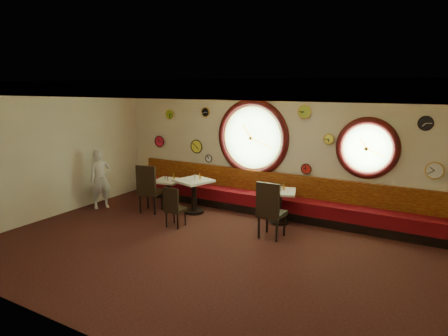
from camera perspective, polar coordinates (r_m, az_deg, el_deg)
floor at (r=7.84m, az=-1.93°, el=-11.96°), size 9.00×6.00×0.00m
ceiling at (r=7.19m, az=-2.11°, el=12.11°), size 9.00×6.00×0.02m
wall_back at (r=9.97m, az=7.22°, el=2.68°), size 9.00×0.02×3.20m
wall_front at (r=5.15m, az=-20.20°, el=-6.50°), size 9.00×0.02×3.20m
wall_left at (r=10.43m, az=-23.45°, el=2.20°), size 0.02×6.00×3.20m
molding_back at (r=9.81m, az=7.33°, el=11.38°), size 9.00×0.10×0.18m
molding_front at (r=4.95m, az=-20.99°, el=10.52°), size 9.00×0.10×0.18m
molding_left at (r=10.28m, az=-23.97°, el=10.50°), size 0.10×6.00×0.18m
banquette_base at (r=10.07m, az=6.37°, el=-6.00°), size 8.00×0.55×0.20m
banquette_seat at (r=9.99m, az=6.40°, el=-4.63°), size 8.00×0.55×0.30m
banquette_back at (r=10.09m, az=6.96°, el=-2.14°), size 8.00×0.10×0.55m
porthole_left_glass at (r=10.18m, az=4.13°, el=4.34°), size 1.66×0.02×1.66m
porthole_left_frame at (r=10.17m, az=4.09°, el=4.33°), size 1.98×0.18×1.98m
porthole_left_ring at (r=10.14m, az=4.01°, el=4.32°), size 1.61×0.03×1.61m
porthole_right_glass at (r=9.31m, az=19.79°, el=2.69°), size 1.10×0.02×1.10m
porthole_right_frame at (r=9.30m, az=19.77°, el=2.68°), size 1.38×0.18×1.38m
porthole_right_ring at (r=9.27m, az=19.74°, el=2.65°), size 1.09×0.03×1.09m
wall_clock_0 at (r=10.78m, az=-2.67°, el=7.97°), size 0.24×0.03×0.24m
wall_clock_1 at (r=10.88m, az=-2.16°, el=1.37°), size 0.20×0.03×0.20m
wall_clock_2 at (r=9.57m, az=11.44°, el=7.89°), size 0.30×0.03×0.30m
wall_clock_3 at (r=11.48m, az=-7.75°, el=7.61°), size 0.26×0.03×0.26m
wall_clock_4 at (r=9.45m, az=14.74°, el=4.03°), size 0.22×0.03×0.22m
wall_clock_5 at (r=9.20m, az=27.87°, el=-0.31°), size 0.34×0.03×0.34m
wall_clock_6 at (r=11.81m, az=-9.18°, el=3.77°), size 0.32×0.03×0.32m
wall_clock_7 at (r=9.71m, az=11.68°, el=-0.11°), size 0.24×0.03×0.24m
wall_clock_8 at (r=11.05m, az=-3.93°, el=3.09°), size 0.36×0.03×0.36m
wall_clock_9 at (r=9.08m, az=26.86°, el=5.73°), size 0.28×0.03×0.28m
table_a at (r=10.59m, az=-7.95°, el=-3.11°), size 0.75×0.75×0.73m
table_b at (r=10.01m, az=-4.32°, el=-3.44°), size 0.98×0.98×0.86m
table_c at (r=9.34m, az=7.90°, el=-4.91°), size 0.90×0.90×0.79m
chair_a at (r=10.11m, az=-10.75°, el=-2.52°), size 0.61×0.61×0.76m
chair_b at (r=9.03m, az=-7.25°, el=-5.21°), size 0.41×0.41×0.58m
chair_c at (r=8.32m, az=6.58°, el=-5.50°), size 0.52×0.52×0.76m
condiment_a_salt at (r=10.57m, az=-8.42°, el=-1.39°), size 0.03×0.03×0.09m
condiment_b_salt at (r=10.05m, az=-4.22°, el=-1.21°), size 0.04×0.04×0.10m
condiment_c_salt at (r=9.35m, az=7.75°, el=-2.67°), size 0.04×0.04×0.11m
condiment_a_pepper at (r=10.43m, az=-8.05°, el=-1.55°), size 0.03×0.03×0.09m
condiment_b_pepper at (r=9.89m, az=-4.25°, el=-1.41°), size 0.04×0.04×0.11m
condiment_c_pepper at (r=9.23m, az=8.20°, el=-2.88°), size 0.04×0.04×0.11m
condiment_a_bottle at (r=10.55m, az=-7.17°, el=-1.20°), size 0.05×0.05×0.16m
condiment_b_bottle at (r=9.96m, az=-3.45°, el=-1.17°), size 0.05×0.05×0.16m
condiment_c_bottle at (r=9.28m, az=8.56°, el=-2.62°), size 0.05×0.05×0.17m
waiter at (r=10.83m, az=-17.24°, el=-1.53°), size 0.59×0.67×1.54m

